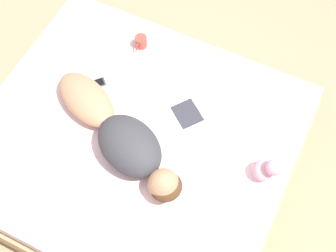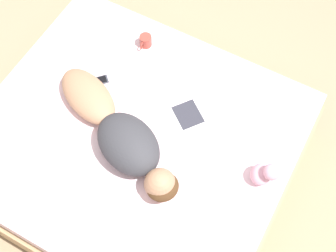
# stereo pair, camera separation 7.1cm
# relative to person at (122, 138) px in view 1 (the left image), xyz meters

# --- Properties ---
(ground_plane) EXTENTS (12.00, 12.00, 0.00)m
(ground_plane) POSITION_rel_person_xyz_m (-0.09, 0.03, -0.63)
(ground_plane) COLOR #9E8466
(bed) EXTENTS (1.92, 2.16, 0.52)m
(bed) POSITION_rel_person_xyz_m (-0.09, 0.03, -0.37)
(bed) COLOR tan
(bed) RESTS_ON ground_plane
(person) EXTENTS (0.71, 1.21, 0.23)m
(person) POSITION_rel_person_xyz_m (0.00, 0.00, 0.00)
(person) COLOR #A37556
(person) RESTS_ON bed
(open_magazine) EXTENTS (0.58, 0.54, 0.01)m
(open_magazine) POSITION_rel_person_xyz_m (-0.50, 0.36, -0.10)
(open_magazine) COLOR white
(open_magazine) RESTS_ON bed
(coffee_mug) EXTENTS (0.12, 0.09, 0.09)m
(coffee_mug) POSITION_rel_person_xyz_m (-0.79, -0.27, -0.05)
(coffee_mug) COLOR #993D33
(coffee_mug) RESTS_ON bed
(cell_phone) EXTENTS (0.15, 0.14, 0.01)m
(cell_phone) POSITION_rel_person_xyz_m (-0.34, -0.41, -0.10)
(cell_phone) COLOR #333842
(cell_phone) RESTS_ON bed
(plush_toy) EXTENTS (0.15, 0.17, 0.21)m
(plush_toy) POSITION_rel_person_xyz_m (-0.21, 0.93, -0.01)
(plush_toy) COLOR #DB9EB2
(plush_toy) RESTS_ON bed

